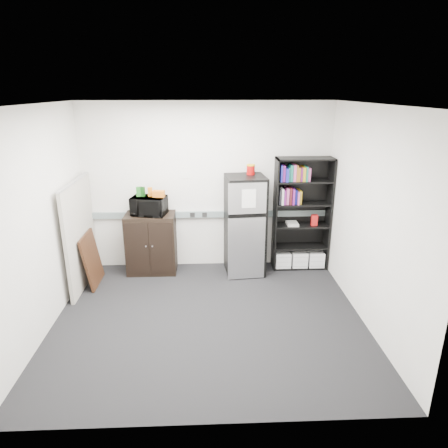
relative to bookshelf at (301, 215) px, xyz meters
name	(u,v)px	position (x,y,z in m)	size (l,w,h in m)	color
floor	(209,318)	(-1.53, -1.57, -0.91)	(4.00, 4.00, 0.00)	black
wall_back	(207,187)	(-1.53, 0.18, 0.44)	(4.00, 0.02, 2.70)	silver
wall_right	(371,219)	(0.47, -1.57, 0.44)	(0.02, 3.50, 2.70)	silver
wall_left	(39,223)	(-3.53, -1.57, 0.44)	(0.02, 3.50, 2.70)	silver
ceiling	(206,104)	(-1.53, -1.57, 1.79)	(4.00, 3.50, 0.02)	white
electrical_raceway	(208,214)	(-1.53, 0.15, -0.01)	(3.92, 0.05, 0.10)	slate
wall_note	(185,175)	(-1.88, 0.18, 0.64)	(0.14, 0.00, 0.10)	white
bookshelf	(301,215)	(0.00, 0.00, 0.00)	(0.90, 0.34, 1.85)	black
cubicle_partition	(80,234)	(-3.43, -0.49, -0.10)	(0.06, 1.30, 1.62)	#A9A296
cabinet	(151,243)	(-2.45, -0.06, -0.42)	(0.78, 0.52, 0.98)	black
microwave	(149,206)	(-2.45, -0.08, 0.21)	(0.52, 0.35, 0.29)	black
snack_box_a	(138,192)	(-2.60, -0.05, 0.43)	(0.07, 0.05, 0.15)	#1A5D1A
snack_box_b	(142,192)	(-2.54, -0.05, 0.43)	(0.07, 0.05, 0.15)	#0C350C
snack_box_c	(150,192)	(-2.42, -0.05, 0.43)	(0.07, 0.05, 0.14)	#C86812
snack_bag	(159,194)	(-2.28, -0.10, 0.41)	(0.18, 0.10, 0.10)	#CC6514
refrigerator	(245,225)	(-0.94, -0.14, -0.12)	(0.65, 0.68, 1.60)	black
coffee_can	(251,169)	(-0.85, -0.02, 0.77)	(0.13, 0.13, 0.18)	#A30807
framed_poster	(92,259)	(-3.30, -0.49, -0.51)	(0.17, 0.63, 0.81)	black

